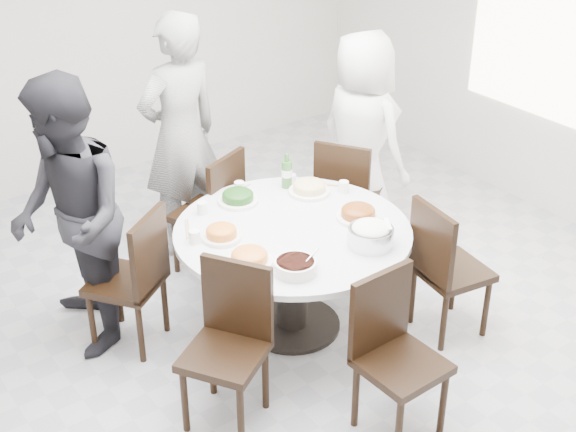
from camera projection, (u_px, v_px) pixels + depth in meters
floor at (262, 343)px, 5.22m from camera, size 6.00×6.00×0.01m
wall_back at (59, 29)px, 6.69m from camera, size 6.00×0.01×2.80m
dining_table at (292, 279)px, 5.21m from camera, size 1.50×1.50×0.75m
chair_ne at (348, 194)px, 6.06m from camera, size 0.58×0.58×0.95m
chair_n at (206, 211)px, 5.81m from camera, size 0.55×0.55×0.95m
chair_nw at (125, 279)px, 5.02m from camera, size 0.59×0.59×0.95m
chair_sw at (224, 352)px, 4.38m from camera, size 0.58×0.58×0.95m
chair_s at (402, 362)px, 4.31m from camera, size 0.44×0.44×0.95m
chair_se at (453, 268)px, 5.14m from camera, size 0.48×0.48×0.95m
diner_right at (362, 137)px, 6.12m from camera, size 0.62×0.87×1.65m
diner_middle at (180, 136)px, 5.89m from camera, size 0.72×0.51×1.85m
diner_left at (69, 219)px, 4.84m from camera, size 0.83×0.98×1.79m
dish_greens at (238, 198)px, 5.32m from camera, size 0.27×0.27×0.07m
dish_pale at (309, 188)px, 5.44m from camera, size 0.28×0.28×0.08m
dish_orange at (221, 234)px, 4.90m from camera, size 0.24×0.24×0.07m
dish_redbrown at (358, 214)px, 5.12m from camera, size 0.28×0.28×0.07m
dish_tofu at (249, 259)px, 4.65m from camera, size 0.27×0.27×0.07m
rice_bowl at (371, 237)px, 4.82m from camera, size 0.28×0.28×0.12m
soup_bowl at (295, 267)px, 4.56m from camera, size 0.25×0.25×0.08m
beverage_bottle at (287, 171)px, 5.49m from camera, size 0.07×0.07×0.25m
tea_cups at (238, 185)px, 5.48m from camera, size 0.07×0.07×0.08m
chopsticks at (233, 193)px, 5.46m from camera, size 0.24×0.04×0.01m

